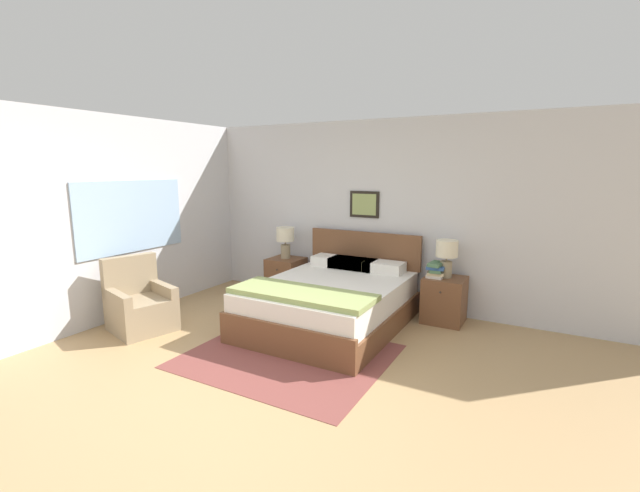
# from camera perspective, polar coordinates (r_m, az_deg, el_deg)

# --- Properties ---
(ground_plane) EXTENTS (16.00, 16.00, 0.00)m
(ground_plane) POSITION_cam_1_polar(r_m,az_deg,el_deg) (3.89, -10.16, -19.75)
(ground_plane) COLOR tan
(wall_back) EXTENTS (7.80, 0.09, 2.60)m
(wall_back) POSITION_cam_1_polar(r_m,az_deg,el_deg) (6.09, 7.94, 4.22)
(wall_back) COLOR silver
(wall_back) RESTS_ON ground_plane
(wall_left) EXTENTS (0.08, 5.44, 2.60)m
(wall_left) POSITION_cam_1_polar(r_m,az_deg,el_deg) (6.41, -21.14, 3.93)
(wall_left) COLOR silver
(wall_left) RESTS_ON ground_plane
(area_rug_main) EXTENTS (2.02, 1.72, 0.01)m
(area_rug_main) POSITION_cam_1_polar(r_m,az_deg,el_deg) (4.63, -4.32, -14.40)
(area_rug_main) COLOR brown
(area_rug_main) RESTS_ON ground_plane
(bed) EXTENTS (1.65, 2.14, 1.05)m
(bed) POSITION_cam_1_polar(r_m,az_deg,el_deg) (5.36, 1.50, -7.35)
(bed) COLOR brown
(bed) RESTS_ON ground_plane
(armchair) EXTENTS (0.84, 0.81, 0.88)m
(armchair) POSITION_cam_1_polar(r_m,az_deg,el_deg) (5.68, -22.90, -7.38)
(armchair) COLOR #998466
(armchair) RESTS_ON ground_plane
(nightstand_near_window) EXTENTS (0.50, 0.50, 0.58)m
(nightstand_near_window) POSITION_cam_1_polar(r_m,az_deg,el_deg) (6.62, -4.54, -4.12)
(nightstand_near_window) COLOR brown
(nightstand_near_window) RESTS_ON ground_plane
(nightstand_by_door) EXTENTS (0.50, 0.50, 0.58)m
(nightstand_by_door) POSITION_cam_1_polar(r_m,az_deg,el_deg) (5.70, 16.23, -6.89)
(nightstand_by_door) COLOR brown
(nightstand_by_door) RESTS_ON ground_plane
(table_lamp_near_window) EXTENTS (0.27, 0.27, 0.48)m
(table_lamp_near_window) POSITION_cam_1_polar(r_m,az_deg,el_deg) (6.51, -4.64, 1.06)
(table_lamp_near_window) COLOR gray
(table_lamp_near_window) RESTS_ON nightstand_near_window
(table_lamp_by_door) EXTENTS (0.27, 0.27, 0.48)m
(table_lamp_by_door) POSITION_cam_1_polar(r_m,az_deg,el_deg) (5.57, 16.54, -0.92)
(table_lamp_by_door) COLOR gray
(table_lamp_by_door) RESTS_ON nightstand_by_door
(book_thick_bottom) EXTENTS (0.20, 0.22, 0.04)m
(book_thick_bottom) POSITION_cam_1_polar(r_m,az_deg,el_deg) (5.60, 15.16, -3.87)
(book_thick_bottom) COLOR silver
(book_thick_bottom) RESTS_ON nightstand_by_door
(book_hardcover_middle) EXTENTS (0.24, 0.24, 0.04)m
(book_hardcover_middle) POSITION_cam_1_polar(r_m,az_deg,el_deg) (5.59, 15.18, -3.50)
(book_hardcover_middle) COLOR beige
(book_hardcover_middle) RESTS_ON book_thick_bottom
(book_novel_upper) EXTENTS (0.17, 0.27, 0.04)m
(book_novel_upper) POSITION_cam_1_polar(r_m,az_deg,el_deg) (5.58, 15.19, -3.13)
(book_novel_upper) COLOR #4C7551
(book_novel_upper) RESTS_ON book_hardcover_middle
(book_slim_near_top) EXTENTS (0.23, 0.24, 0.04)m
(book_slim_near_top) POSITION_cam_1_polar(r_m,az_deg,el_deg) (5.57, 15.21, -2.75)
(book_slim_near_top) COLOR #335693
(book_slim_near_top) RESTS_ON book_novel_upper
(book_paperback_top) EXTENTS (0.17, 0.28, 0.04)m
(book_paperback_top) POSITION_cam_1_polar(r_m,az_deg,el_deg) (5.56, 15.23, -2.33)
(book_paperback_top) COLOR #4C7551
(book_paperback_top) RESTS_ON book_slim_near_top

